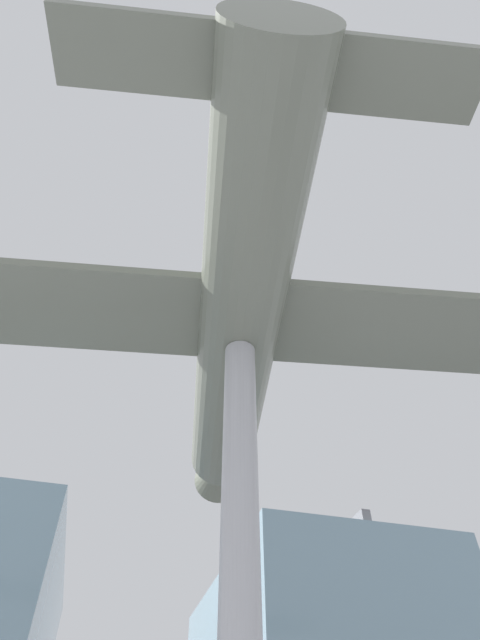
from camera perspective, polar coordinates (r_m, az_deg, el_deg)
name	(u,v)px	position (r m, az deg, el deg)	size (l,w,h in m)	color
support_pylon_central	(240,572)	(7.38, 0.00, -26.84)	(0.56, 0.56, 7.83)	#B7B7BC
suspended_airplane	(239,327)	(10.11, -0.12, -0.82)	(18.41, 12.59, 2.86)	slate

